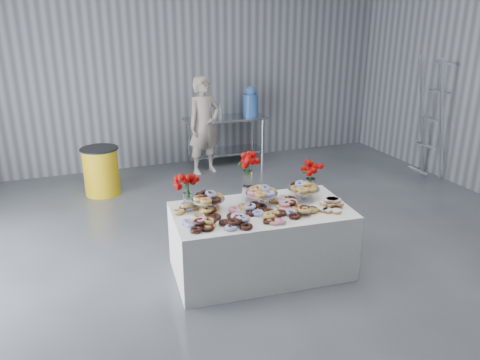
% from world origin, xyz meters
% --- Properties ---
extents(ground, '(9.00, 9.00, 0.00)m').
position_xyz_m(ground, '(0.00, 0.00, 0.00)').
color(ground, '#3C3F44').
rests_on(ground, ground).
extents(room_walls, '(8.04, 9.04, 4.02)m').
position_xyz_m(room_walls, '(-0.27, 0.07, 2.64)').
color(room_walls, gray).
rests_on(room_walls, ground).
extents(display_table, '(1.97, 1.15, 0.75)m').
position_xyz_m(display_table, '(-0.21, 0.26, 0.38)').
color(display_table, white).
rests_on(display_table, ground).
extents(prep_table, '(1.50, 0.60, 0.90)m').
position_xyz_m(prep_table, '(0.71, 4.10, 0.62)').
color(prep_table, silver).
rests_on(prep_table, ground).
extents(donut_mounds, '(1.86, 0.94, 0.09)m').
position_xyz_m(donut_mounds, '(-0.21, 0.21, 0.80)').
color(donut_mounds, '#BF9746').
rests_on(donut_mounds, display_table).
extents(cake_stand_left, '(0.36, 0.36, 0.17)m').
position_xyz_m(cake_stand_left, '(-0.75, 0.45, 0.89)').
color(cake_stand_left, silver).
rests_on(cake_stand_left, display_table).
extents(cake_stand_mid, '(0.36, 0.36, 0.17)m').
position_xyz_m(cake_stand_mid, '(-0.15, 0.40, 0.89)').
color(cake_stand_mid, silver).
rests_on(cake_stand_mid, display_table).
extents(cake_stand_right, '(0.36, 0.36, 0.17)m').
position_xyz_m(cake_stand_right, '(0.35, 0.36, 0.89)').
color(cake_stand_right, silver).
rests_on(cake_stand_right, display_table).
extents(danish_pile, '(0.48, 0.48, 0.11)m').
position_xyz_m(danish_pile, '(0.53, 0.05, 0.81)').
color(danish_pile, silver).
rests_on(danish_pile, display_table).
extents(bouquet_left, '(0.26, 0.26, 0.42)m').
position_xyz_m(bouquet_left, '(-0.94, 0.57, 1.05)').
color(bouquet_left, white).
rests_on(bouquet_left, display_table).
extents(bouquet_right, '(0.26, 0.26, 0.42)m').
position_xyz_m(bouquet_right, '(0.51, 0.50, 1.05)').
color(bouquet_right, white).
rests_on(bouquet_right, display_table).
extents(bouquet_center, '(0.26, 0.26, 0.57)m').
position_xyz_m(bouquet_center, '(-0.23, 0.61, 1.13)').
color(bouquet_center, silver).
rests_on(bouquet_center, display_table).
extents(water_jug, '(0.28, 0.28, 0.55)m').
position_xyz_m(water_jug, '(1.21, 4.10, 1.15)').
color(water_jug, '#3F7BD8').
rests_on(water_jug, prep_table).
extents(drink_bottles, '(0.54, 0.08, 0.27)m').
position_xyz_m(drink_bottles, '(0.39, 4.00, 1.04)').
color(drink_bottles, '#268C33').
rests_on(drink_bottles, prep_table).
extents(person, '(0.72, 0.56, 1.72)m').
position_xyz_m(person, '(0.20, 3.77, 0.86)').
color(person, '#CC8C93').
rests_on(person, ground).
extents(trash_barrel, '(0.59, 0.59, 0.75)m').
position_xyz_m(trash_barrel, '(-1.64, 3.33, 0.38)').
color(trash_barrel, yellow).
rests_on(trash_barrel, ground).
extents(stepladder, '(0.59, 0.52, 2.09)m').
position_xyz_m(stepladder, '(3.75, 2.17, 1.04)').
color(stepladder, silver).
rests_on(stepladder, ground).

